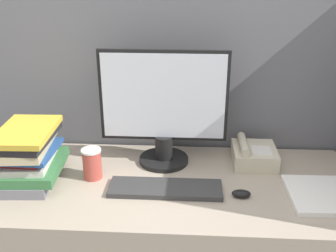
% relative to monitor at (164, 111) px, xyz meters
% --- Properties ---
extents(cubicle_panel_rear, '(1.89, 0.04, 1.51)m').
position_rel_monitor_xyz_m(cubicle_panel_rear, '(0.05, 0.19, -0.22)').
color(cubicle_panel_rear, slate).
rests_on(cubicle_panel_rear, ground_plane).
extents(monitor, '(0.54, 0.22, 0.50)m').
position_rel_monitor_xyz_m(monitor, '(0.00, 0.00, 0.00)').
color(monitor, black).
rests_on(monitor, desk).
extents(keyboard, '(0.44, 0.13, 0.02)m').
position_rel_monitor_xyz_m(keyboard, '(0.02, -0.24, -0.23)').
color(keyboard, '#333333').
rests_on(keyboard, desk).
extents(mouse, '(0.07, 0.04, 0.03)m').
position_rel_monitor_xyz_m(mouse, '(0.31, -0.27, -0.23)').
color(mouse, black).
rests_on(mouse, desk).
extents(coffee_cup, '(0.08, 0.08, 0.13)m').
position_rel_monitor_xyz_m(coffee_cup, '(-0.28, -0.16, -0.18)').
color(coffee_cup, '#BF4C3F').
rests_on(coffee_cup, desk).
extents(book_stack, '(0.24, 0.32, 0.23)m').
position_rel_monitor_xyz_m(book_stack, '(-0.52, -0.20, -0.12)').
color(book_stack, slate).
rests_on(book_stack, desk).
extents(desk_telephone, '(0.19, 0.20, 0.11)m').
position_rel_monitor_xyz_m(desk_telephone, '(0.39, 0.01, -0.20)').
color(desk_telephone, beige).
rests_on(desk_telephone, desk).
extents(paper_pile, '(0.23, 0.27, 0.02)m').
position_rel_monitor_xyz_m(paper_pile, '(0.61, -0.25, -0.23)').
color(paper_pile, white).
rests_on(paper_pile, desk).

